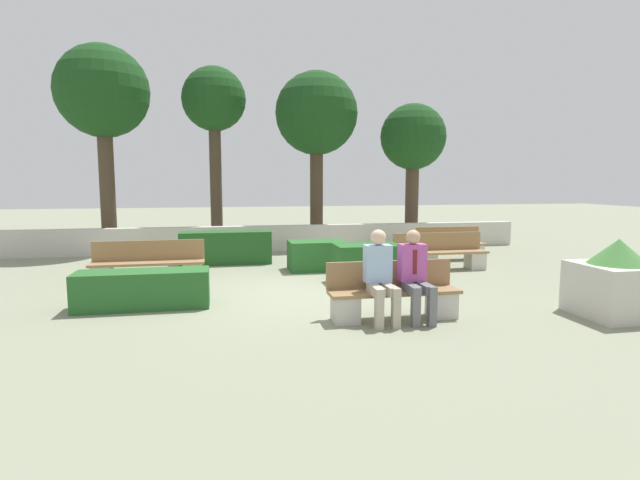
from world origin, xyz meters
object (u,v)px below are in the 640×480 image
at_px(person_seated_woman, 380,272).
at_px(tree_rightmost, 413,140).
at_px(bench_front, 393,297).
at_px(bench_left_side, 451,248).
at_px(person_seated_man, 415,271).
at_px(planter_corner_left, 617,281).
at_px(bench_right_side, 148,267).
at_px(tree_center_left, 214,105).
at_px(tree_center_right, 316,116).
at_px(tree_leftmost, 103,95).
at_px(bench_back, 441,255).

bearing_deg(person_seated_woman, tree_rightmost, 65.77).
relative_size(bench_front, bench_left_side, 1.13).
distance_m(bench_front, bench_left_side, 5.90).
height_order(person_seated_man, tree_rightmost, tree_rightmost).
bearing_deg(person_seated_woman, planter_corner_left, -6.32).
distance_m(bench_left_side, person_seated_woman, 6.17).
bearing_deg(bench_right_side, tree_center_left, 87.16).
height_order(bench_left_side, tree_center_left, tree_center_left).
distance_m(bench_front, tree_center_right, 9.65).
xyz_separation_m(tree_center_right, tree_rightmost, (3.08, -0.37, -0.73)).
xyz_separation_m(bench_left_side, tree_leftmost, (-8.89, 3.45, 4.07)).
distance_m(bench_front, tree_center_left, 10.24).
distance_m(bench_front, bench_right_side, 5.14).
relative_size(planter_corner_left, tree_center_right, 0.22).
bearing_deg(tree_leftmost, person_seated_man, -55.31).
relative_size(bench_front, tree_center_right, 0.36).
bearing_deg(bench_left_side, person_seated_man, -110.20).
distance_m(planter_corner_left, tree_rightmost, 9.47).
xyz_separation_m(person_seated_man, tree_center_right, (0.29, 9.03, 3.32)).
distance_m(bench_front, person_seated_man, 0.50).
height_order(bench_left_side, tree_center_right, tree_center_right).
relative_size(tree_center_right, tree_rightmost, 1.21).
height_order(person_seated_woman, planter_corner_left, person_seated_woman).
bearing_deg(bench_front, bench_right_side, 139.14).
distance_m(person_seated_man, tree_rightmost, 9.64).
bearing_deg(tree_center_right, person_seated_woman, -95.15).
bearing_deg(tree_center_right, tree_center_left, 176.64).
bearing_deg(bench_back, person_seated_man, -110.73).
xyz_separation_m(person_seated_woman, planter_corner_left, (3.55, -0.39, -0.20)).
relative_size(bench_right_side, planter_corner_left, 1.86).
height_order(person_seated_man, tree_leftmost, tree_leftmost).
bearing_deg(bench_left_side, bench_front, -113.15).
relative_size(bench_right_side, tree_rightmost, 0.49).
bearing_deg(person_seated_man, bench_right_side, 139.88).
distance_m(bench_left_side, bench_back, 1.55).
bearing_deg(bench_right_side, bench_front, -30.85).
bearing_deg(tree_rightmost, person_seated_woman, -114.23).
distance_m(planter_corner_left, tree_center_left, 11.87).
height_order(tree_center_right, tree_rightmost, tree_center_right).
xyz_separation_m(bench_back, tree_leftmost, (-8.02, 4.72, 4.05)).
bearing_deg(bench_front, person_seated_woman, -151.67).
bearing_deg(person_seated_man, tree_leftmost, 124.69).
height_order(bench_right_side, tree_leftmost, tree_leftmost).
distance_m(tree_leftmost, tree_center_right, 6.20).
xyz_separation_m(bench_front, bench_left_side, (3.28, 4.90, -0.01)).
xyz_separation_m(person_seated_man, planter_corner_left, (3.02, -0.39, -0.19)).
bearing_deg(planter_corner_left, person_seated_woman, 173.68).
xyz_separation_m(bench_right_side, tree_center_left, (1.30, 5.71, 3.98)).
height_order(person_seated_man, tree_center_right, tree_center_right).
bearing_deg(person_seated_man, tree_rightmost, 68.73).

